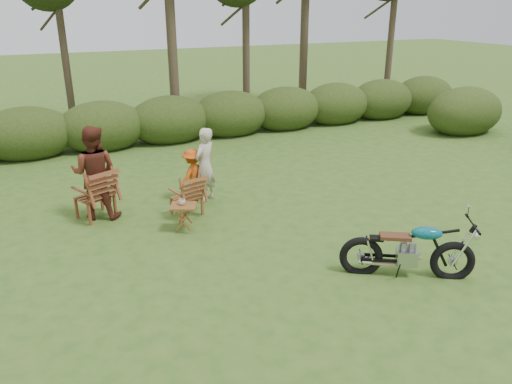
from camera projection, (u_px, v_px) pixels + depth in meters
name	position (u px, v px, depth m)	size (l,w,h in m)	color
ground	(329.00, 277.00, 7.80)	(80.00, 80.00, 0.00)	#2E501A
tree_line	(172.00, 9.00, 14.88)	(22.52, 11.62, 8.14)	#382B1E
motorcycle	(404.00, 275.00, 7.86)	(1.95, 0.74, 1.11)	#0D96AA
lawn_chair_right	(187.00, 215.00, 10.08)	(0.60, 0.60, 0.88)	brown
lawn_chair_left	(97.00, 217.00, 9.96)	(0.72, 0.72, 1.05)	brown
side_table	(184.00, 218.00, 9.30)	(0.49, 0.41, 0.51)	brown
cup	(182.00, 202.00, 9.22)	(0.13, 0.13, 0.10)	beige
adult_a	(206.00, 200.00, 10.79)	(0.59, 0.38, 1.60)	#BAAE99
adult_b	(100.00, 216.00, 9.99)	(0.90, 0.70, 1.85)	#5B251A
child	(194.00, 201.00, 10.79)	(0.75, 0.43, 1.16)	#BA4911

